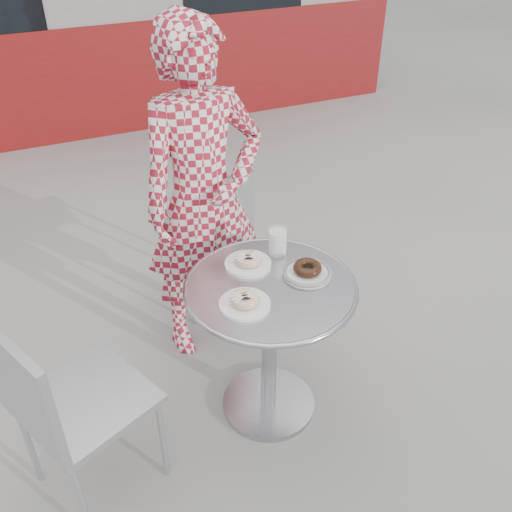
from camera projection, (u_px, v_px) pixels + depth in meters
name	position (u px, v px, depth m)	size (l,w,h in m)	color
ground	(273.00, 398.00, 2.79)	(60.00, 60.00, 0.00)	#A19F99
bistro_table	(270.00, 318.00, 2.44)	(0.73, 0.73, 0.73)	silver
chair_far	(206.00, 261.00, 3.29)	(0.48, 0.48, 0.86)	#AFB2B7
chair_left	(91.00, 435.00, 2.27)	(0.59, 0.58, 0.93)	#AFB2B7
seated_person	(203.00, 200.00, 2.70)	(0.62, 0.41, 1.69)	maroon
plate_far	(248.00, 261.00, 2.44)	(0.20, 0.20, 0.05)	white
plate_near	(245.00, 301.00, 2.22)	(0.20, 0.20, 0.05)	white
plate_checker	(307.00, 271.00, 2.39)	(0.21, 0.21, 0.05)	white
milk_cup	(278.00, 241.00, 2.50)	(0.09, 0.09, 0.14)	white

